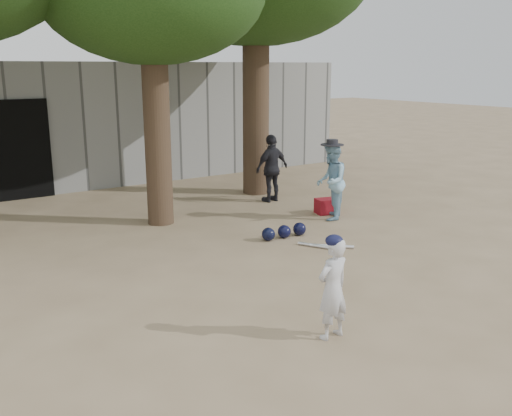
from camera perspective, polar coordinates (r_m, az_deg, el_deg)
ground at (r=7.23m, az=0.55°, el=-9.59°), size 70.00×70.00×0.00m
boy_player at (r=6.24m, az=7.67°, el=-8.00°), size 0.44×0.31×1.14m
spectator_blue at (r=11.03m, az=7.51°, el=2.63°), size 0.91×0.91×1.48m
spectator_dark at (r=12.43m, az=1.60°, el=4.00°), size 0.90×0.45×1.47m
red_bag at (r=11.58m, az=7.07°, el=0.19°), size 0.49×0.41×0.30m
back_building at (r=16.27m, az=-20.95°, el=8.18°), size 16.00×5.24×3.00m
helmet_row at (r=9.87m, az=2.84°, el=-2.36°), size 0.87×0.27×0.23m
bat_pile at (r=9.42m, az=6.93°, el=-3.80°), size 0.65×0.72×0.06m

